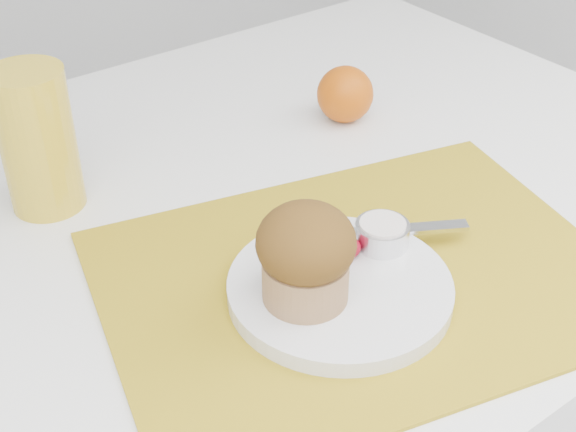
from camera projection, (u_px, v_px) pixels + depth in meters
placemat at (360, 277)px, 0.77m from camera, size 0.56×0.46×0.00m
plate at (340, 289)px, 0.74m from camera, size 0.23×0.23×0.02m
ramekin at (382, 234)px, 0.78m from camera, size 0.06×0.06×0.02m
cream at (383, 225)px, 0.77m from camera, size 0.06×0.06×0.01m
raspberry_near at (323, 244)px, 0.77m from camera, size 0.02×0.02×0.02m
raspberry_far at (350, 247)px, 0.76m from camera, size 0.02×0.02×0.02m
butter_knife at (377, 232)px, 0.80m from camera, size 0.17×0.10×0.00m
orange at (345, 94)px, 1.02m from camera, size 0.07×0.07×0.07m
juice_glass at (37, 140)px, 0.83m from camera, size 0.09×0.09×0.16m
muffin at (306, 254)px, 0.69m from camera, size 0.10×0.10×0.09m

